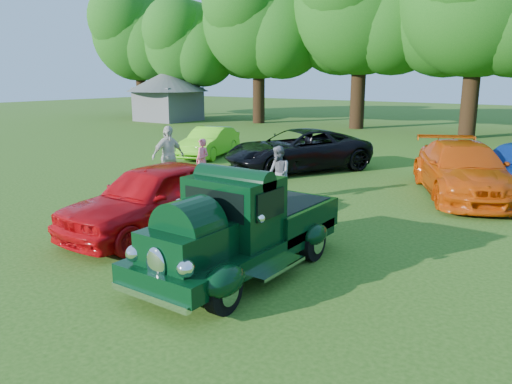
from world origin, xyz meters
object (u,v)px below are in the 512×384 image
Objects in this scene: red_convertible at (155,198)px; back_car_lime at (210,142)px; spectator_grey at (278,174)px; spectator_white at (168,157)px; gazebo at (168,90)px; spectator_pink at (202,161)px; back_car_orange at (463,170)px; back_car_black at (297,150)px; hero_pickup at (242,230)px.

red_convertible reaches higher than back_car_lime.
spectator_white is at bearing -137.53° from spectator_grey.
spectator_pink is at bearing -42.49° from gazebo.
back_car_orange is at bearing -23.57° from back_car_lime.
red_convertible is 2.38× the size of spectator_white.
gazebo reaches higher than back_car_orange.
back_car_black is at bearing -8.43° from spectator_white.
spectator_pink is (-1.48, -3.70, -0.04)m from back_car_black.
back_car_lime is at bearing 41.41° from spectator_white.
hero_pickup is at bearing -13.37° from red_convertible.
hero_pickup reaches higher than back_car_black.
back_car_orange is at bearing 76.28° from spectator_grey.
back_car_black is 4.76m from spectator_grey.
back_car_lime is 0.61× the size of gazebo.
gazebo is at bearing 175.52° from back_car_black.
back_car_orange is at bearing 21.57° from back_car_black.
back_car_orange reaches higher than back_car_black.
hero_pickup is at bearing -36.49° from back_car_black.
back_car_lime is (-9.05, 9.76, -0.13)m from hero_pickup.
spectator_white is at bearing -45.14° from gazebo.
back_car_orange is (4.89, 7.65, -0.01)m from red_convertible.
spectator_pink is (-5.73, 5.48, -0.04)m from hero_pickup.
hero_pickup is at bearing -28.94° from spectator_grey.
spectator_white is (-0.45, -1.13, 0.25)m from spectator_pink.
hero_pickup is 32.07m from gazebo.
spectator_pink is at bearing -83.17° from back_car_black.
red_convertible is at bearing -125.47° from spectator_white.
gazebo is at bearing 125.43° from back_car_orange.
back_car_black is at bearing -23.45° from back_car_lime.
hero_pickup is 10.11m from back_car_black.
hero_pickup reaches higher than spectator_pink.
back_car_lime is 2.50× the size of spectator_grey.
spectator_pink is (-7.58, -2.93, -0.06)m from back_car_orange.
red_convertible is at bearing -45.74° from gazebo.
spectator_grey is 3.90m from spectator_white.
back_car_lime is (-6.01, 9.00, -0.15)m from red_convertible.
gazebo is at bearing 137.20° from hero_pickup.
red_convertible is 2.97× the size of spectator_grey.
back_car_black is 3.98m from spectator_pink.
spectator_grey is at bearing -38.63° from gazebo.
spectator_white reaches higher than spectator_pink.
back_car_black is 0.87× the size of gazebo.
spectator_grey reaches higher than back_car_lime.
gazebo is at bearing 142.36° from spectator_pink.
spectator_white is (-3.14, 3.59, 0.19)m from red_convertible.
spectator_white is at bearing -83.13° from back_car_black.
back_car_black is 2.84× the size of spectator_white.
spectator_grey is 0.25× the size of gazebo.
back_car_lime is 4.84m from back_car_black.
spectator_white is (2.88, -5.41, 0.33)m from back_car_lime.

